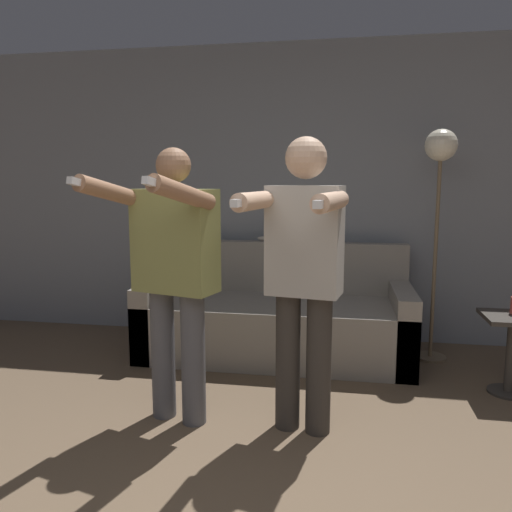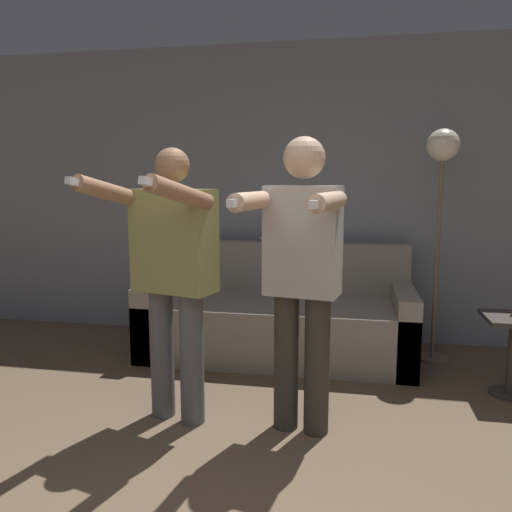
% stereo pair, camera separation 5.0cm
% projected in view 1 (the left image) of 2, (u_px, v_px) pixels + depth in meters
% --- Properties ---
extents(wall_back, '(10.00, 0.05, 2.60)m').
position_uv_depth(wall_back, '(307.00, 194.00, 4.43)').
color(wall_back, gray).
rests_on(wall_back, ground_plane).
extents(couch, '(2.14, 0.90, 0.89)m').
position_uv_depth(couch, '(276.00, 320.00, 4.09)').
color(couch, gray).
rests_on(couch, ground_plane).
extents(person_left, '(0.65, 0.76, 1.59)m').
position_uv_depth(person_left, '(174.00, 266.00, 2.84)').
color(person_left, '#56565B').
rests_on(person_left, ground_plane).
extents(person_right, '(0.54, 0.73, 1.64)m').
position_uv_depth(person_right, '(303.00, 267.00, 2.71)').
color(person_right, '#38332D').
rests_on(person_right, ground_plane).
extents(cat, '(0.43, 0.14, 0.18)m').
position_uv_depth(cat, '(287.00, 233.00, 4.31)').
color(cat, '#B7AD9E').
rests_on(cat, couch).
extents(floor_lamp, '(0.25, 0.25, 1.80)m').
position_uv_depth(floor_lamp, '(440.00, 172.00, 3.80)').
color(floor_lamp, '#756047').
rests_on(floor_lamp, ground_plane).
extents(side_table, '(0.37, 0.37, 0.54)m').
position_uv_depth(side_table, '(512.00, 339.00, 3.30)').
color(side_table, '#38332D').
rests_on(side_table, ground_plane).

